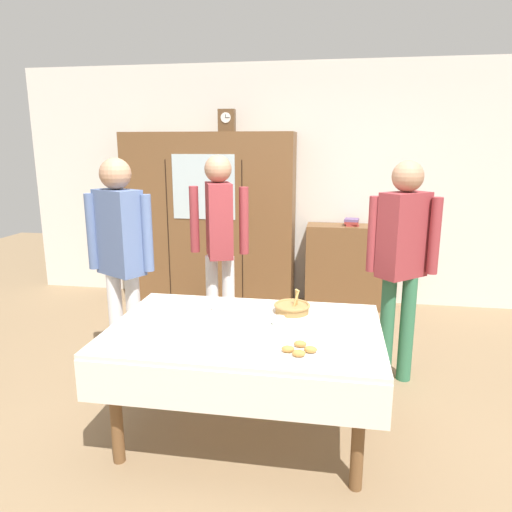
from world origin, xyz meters
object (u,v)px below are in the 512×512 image
object	(u,v)px
tea_cup_front_edge	(279,322)
spoon_far_left	(350,320)
bread_basket	(292,307)
tea_cup_near_right	(217,308)
person_near_right_end	(120,248)
dining_table	(244,343)
wall_cabinet	(210,219)
tea_cup_back_edge	(160,309)
tea_cup_mid_left	(154,323)
book_stack	(352,222)
mantel_clock	(227,121)
person_behind_table_left	(402,251)
person_beside_shelf	(219,233)
bookshelf_low	(349,266)
spoon_far_right	(235,325)
pastry_plate	(299,351)

from	to	relation	value
tea_cup_front_edge	spoon_far_left	bearing A→B (deg)	22.23
bread_basket	tea_cup_near_right	bearing A→B (deg)	-171.65
tea_cup_near_right	person_near_right_end	world-z (taller)	person_near_right_end
dining_table	person_near_right_end	distance (m)	1.32
wall_cabinet	tea_cup_back_edge	size ratio (longest dim) A/B	14.95
tea_cup_mid_left	book_stack	bearing A→B (deg)	65.27
mantel_clock	book_stack	xyz separation A→B (m)	(1.39, 0.05, -1.09)
person_behind_table_left	person_beside_shelf	bearing A→B (deg)	166.23
bread_basket	person_near_right_end	world-z (taller)	person_near_right_end
tea_cup_near_right	spoon_far_left	world-z (taller)	tea_cup_near_right
tea_cup_near_right	wall_cabinet	bearing A→B (deg)	106.05
person_beside_shelf	bookshelf_low	bearing A→B (deg)	48.63
tea_cup_back_edge	spoon_far_right	distance (m)	0.55
tea_cup_front_edge	tea_cup_back_edge	bearing A→B (deg)	172.27
tea_cup_back_edge	person_behind_table_left	xyz separation A→B (m)	(1.62, 0.76, 0.29)
dining_table	tea_cup_back_edge	size ratio (longest dim) A/B	12.59
dining_table	person_near_right_end	size ratio (longest dim) A/B	0.95
dining_table	bookshelf_low	size ratio (longest dim) A/B	1.68
book_stack	tea_cup_front_edge	xyz separation A→B (m)	(-0.50, -2.57, -0.22)
tea_cup_mid_left	bread_basket	bearing A→B (deg)	26.31
person_beside_shelf	tea_cup_back_edge	bearing A→B (deg)	-96.41
wall_cabinet	tea_cup_near_right	xyz separation A→B (m)	(0.67, -2.33, -0.22)
tea_cup_near_right	bread_basket	distance (m)	0.49
tea_cup_near_right	bread_basket	xyz separation A→B (m)	(0.49, 0.07, 0.01)
bookshelf_low	book_stack	world-z (taller)	book_stack
spoon_far_left	mantel_clock	bearing A→B (deg)	119.31
wall_cabinet	tea_cup_front_edge	bearing A→B (deg)	-66.36
mantel_clock	pastry_plate	world-z (taller)	mantel_clock
tea_cup_mid_left	bookshelf_low	bearing A→B (deg)	65.27
person_near_right_end	person_behind_table_left	bearing A→B (deg)	8.22
spoon_far_left	person_near_right_end	xyz separation A→B (m)	(-1.71, 0.39, 0.32)
book_stack	tea_cup_back_edge	size ratio (longest dim) A/B	1.49
pastry_plate	tea_cup_back_edge	bearing A→B (deg)	153.64
person_behind_table_left	person_near_right_end	world-z (taller)	person_near_right_end
bookshelf_low	book_stack	bearing A→B (deg)	-104.04
person_behind_table_left	wall_cabinet	bearing A→B (deg)	139.39
tea_cup_back_edge	pastry_plate	size ratio (longest dim) A/B	0.46
book_stack	dining_table	bearing A→B (deg)	-104.89
wall_cabinet	mantel_clock	world-z (taller)	mantel_clock
wall_cabinet	spoon_far_right	size ratio (longest dim) A/B	16.33
tea_cup_back_edge	pastry_plate	distance (m)	1.06
mantel_clock	tea_cup_back_edge	world-z (taller)	mantel_clock
person_near_right_end	bookshelf_low	bearing A→B (deg)	48.42
book_stack	spoon_far_left	distance (m)	2.41
tea_cup_front_edge	person_near_right_end	bearing A→B (deg)	155.90
spoon_far_right	bookshelf_low	bearing A→B (deg)	73.47
person_behind_table_left	person_near_right_end	xyz separation A→B (m)	(-2.09, -0.30, 0.01)
book_stack	tea_cup_mid_left	bearing A→B (deg)	-114.73
book_stack	spoon_far_left	size ratio (longest dim) A/B	1.63
tea_cup_back_edge	spoon_far_left	world-z (taller)	tea_cup_back_edge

